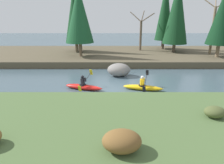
% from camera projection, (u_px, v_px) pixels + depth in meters
% --- Properties ---
extents(ground_plane, '(90.00, 90.00, 0.00)m').
position_uv_depth(ground_plane, '(112.00, 87.00, 15.52)').
color(ground_plane, '#425660').
extents(riverbank_near, '(44.00, 7.03, 0.75)m').
position_uv_depth(riverbank_near, '(113.00, 129.00, 9.19)').
color(riverbank_near, '#4C6638').
rests_on(riverbank_near, ground).
extents(riverbank_far, '(44.00, 10.93, 0.64)m').
position_uv_depth(riverbank_far, '(112.00, 55.00, 25.84)').
color(riverbank_far, brown).
rests_on(riverbank_far, ground).
extents(conifer_tree_far_left, '(2.55, 2.55, 7.97)m').
position_uv_depth(conifer_tree_far_left, '(74.00, 13.00, 25.14)').
color(conifer_tree_far_left, '#7A664C').
rests_on(conifer_tree_far_left, riverbank_far).
extents(conifer_tree_left, '(2.89, 2.89, 7.20)m').
position_uv_depth(conifer_tree_left, '(78.00, 14.00, 22.18)').
color(conifer_tree_left, brown).
rests_on(conifer_tree_left, riverbank_far).
extents(conifer_tree_mid_left, '(2.21, 2.21, 8.52)m').
position_uv_depth(conifer_tree_mid_left, '(164.00, 10.00, 27.03)').
color(conifer_tree_mid_left, brown).
rests_on(conifer_tree_mid_left, riverbank_far).
extents(conifer_tree_centre, '(2.87, 2.87, 8.35)m').
position_uv_depth(conifer_tree_centre, '(176.00, 11.00, 24.81)').
color(conifer_tree_centre, brown).
rests_on(conifer_tree_centre, riverbank_far).
extents(conifer_tree_mid_right, '(2.74, 2.74, 6.83)m').
position_uv_depth(conifer_tree_mid_right, '(221.00, 17.00, 21.87)').
color(conifer_tree_mid_right, '#7A664C').
rests_on(conifer_tree_mid_right, riverbank_far).
extents(bare_tree_upstream, '(2.66, 2.63, 4.75)m').
position_uv_depth(bare_tree_upstream, '(140.00, 32.00, 26.62)').
color(bare_tree_upstream, brown).
rests_on(bare_tree_upstream, riverbank_far).
extents(bare_tree_mid_upstream, '(3.75, 3.71, 6.82)m').
position_uv_depth(bare_tree_mid_upstream, '(212.00, 25.00, 23.80)').
color(bare_tree_mid_upstream, '#7A664C').
rests_on(bare_tree_mid_upstream, riverbank_far).
extents(shrub_clump_third, '(1.29, 1.08, 0.70)m').
position_uv_depth(shrub_clump_third, '(121.00, 141.00, 7.04)').
color(shrub_clump_third, brown).
rests_on(shrub_clump_third, riverbank_near).
extents(shrub_clump_far_end, '(0.91, 0.76, 0.50)m').
position_uv_depth(shrub_clump_far_end, '(214.00, 112.00, 9.38)').
color(shrub_clump_far_end, '#4C562D').
rests_on(shrub_clump_far_end, riverbank_near).
extents(kayaker_lead, '(2.78, 2.05, 1.20)m').
position_uv_depth(kayaker_lead, '(142.00, 87.00, 14.97)').
color(kayaker_lead, yellow).
rests_on(kayaker_lead, ground).
extents(kayaker_middle, '(2.76, 2.02, 1.20)m').
position_uv_depth(kayaker_middle, '(83.00, 86.00, 15.07)').
color(kayaker_middle, red).
rests_on(kayaker_middle, ground).
extents(boulder_midstream, '(1.92, 1.50, 1.09)m').
position_uv_depth(boulder_midstream, '(118.00, 70.00, 18.20)').
color(boulder_midstream, gray).
rests_on(boulder_midstream, ground).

